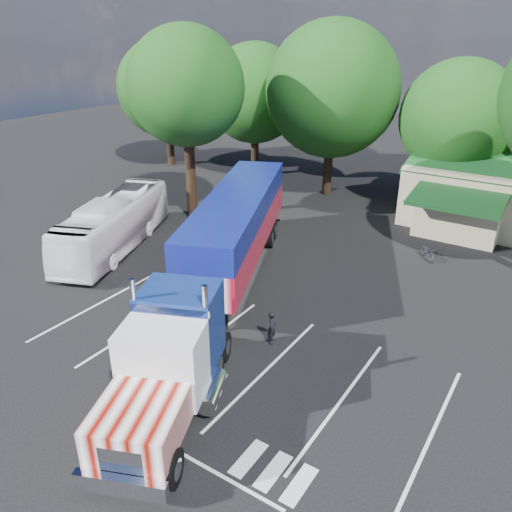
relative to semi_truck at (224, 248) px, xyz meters
The scene contains 10 objects.
ground 3.75m from the semi_truck, 52.21° to the left, with size 120.00×120.00×0.00m, color black.
tree_row_a 27.95m from the semi_truck, 137.61° to the left, with size 9.00×9.00×11.68m.
tree_row_b 23.35m from the semi_truck, 119.76° to the left, with size 8.40×8.40×11.35m.
tree_row_c 19.37m from the semi_truck, 100.45° to the left, with size 10.00×10.00×13.05m.
tree_row_d 20.76m from the semi_truck, 73.98° to the left, with size 8.00×8.00×10.60m.
tree_near_left 13.50m from the semi_truck, 137.63° to the left, with size 7.60×7.60×12.65m.
semi_truck is the anchor object (origin of this frame).
woman 4.92m from the semi_truck, 27.77° to the right, with size 0.55×0.36×1.50m, color black.
bicycle 12.55m from the semi_truck, 54.79° to the left, with size 0.58×1.66×0.87m, color black.
tour_bus 9.42m from the semi_truck, behind, with size 2.59×11.08×3.09m, color white.
Camera 1 is at (11.61, -19.50, 12.22)m, focal length 35.00 mm.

